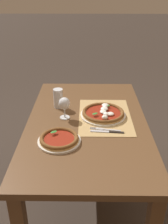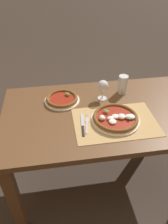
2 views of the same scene
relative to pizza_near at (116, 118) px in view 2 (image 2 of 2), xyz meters
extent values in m
plane|color=#382D26|center=(-0.07, 0.12, -0.76)|extent=(24.00, 24.00, 0.00)
cube|color=brown|center=(-0.07, 0.12, -0.04)|extent=(1.40, 0.82, 0.04)
cube|color=brown|center=(-0.71, -0.24, -0.41)|extent=(0.07, 0.07, 0.70)
cube|color=brown|center=(-0.71, 0.47, -0.41)|extent=(0.07, 0.07, 0.70)
cube|color=brown|center=(0.57, 0.47, -0.41)|extent=(0.07, 0.07, 0.70)
cube|color=tan|center=(0.00, -0.01, -0.02)|extent=(0.55, 0.37, 0.00)
cylinder|color=silver|center=(0.00, 0.00, -0.01)|extent=(0.32, 0.32, 0.01)
cylinder|color=tan|center=(0.00, 0.00, 0.00)|extent=(0.30, 0.30, 0.01)
torus|color=brown|center=(0.00, 0.00, 0.01)|extent=(0.30, 0.30, 0.02)
cylinder|color=maroon|center=(0.00, 0.00, 0.00)|extent=(0.25, 0.25, 0.00)
ellipsoid|color=white|center=(0.00, 0.00, 0.01)|extent=(0.05, 0.05, 0.02)
ellipsoid|color=white|center=(-0.03, -0.05, 0.01)|extent=(0.05, 0.05, 0.02)
ellipsoid|color=white|center=(0.04, -0.01, 0.02)|extent=(0.05, 0.05, 0.03)
ellipsoid|color=white|center=(-0.09, -0.01, 0.02)|extent=(0.04, 0.04, 0.03)
ellipsoid|color=white|center=(-0.09, 0.00, 0.02)|extent=(0.04, 0.03, 0.03)
ellipsoid|color=white|center=(0.08, -0.02, 0.02)|extent=(0.05, 0.04, 0.03)
ellipsoid|color=white|center=(0.10, -0.02, 0.01)|extent=(0.05, 0.05, 0.03)
ellipsoid|color=white|center=(-0.04, -0.02, 0.01)|extent=(0.04, 0.04, 0.03)
ellipsoid|color=#337A2D|center=(0.08, -0.03, 0.02)|extent=(0.03, 0.05, 0.00)
ellipsoid|color=#337A2D|center=(-0.05, 0.06, 0.02)|extent=(0.05, 0.05, 0.00)
cylinder|color=silver|center=(-0.33, 0.28, -0.02)|extent=(0.26, 0.26, 0.01)
cylinder|color=tan|center=(-0.33, 0.28, -0.01)|extent=(0.24, 0.24, 0.01)
torus|color=brown|center=(-0.33, 0.28, 0.00)|extent=(0.24, 0.24, 0.02)
cylinder|color=maroon|center=(-0.33, 0.28, 0.00)|extent=(0.18, 0.18, 0.00)
ellipsoid|color=#337A2D|center=(-0.29, 0.32, 0.02)|extent=(0.05, 0.05, 0.00)
cylinder|color=silver|center=(-0.03, 0.27, -0.02)|extent=(0.07, 0.07, 0.00)
cylinder|color=silver|center=(-0.03, 0.27, 0.01)|extent=(0.01, 0.01, 0.06)
ellipsoid|color=silver|center=(-0.03, 0.27, 0.09)|extent=(0.08, 0.08, 0.08)
ellipsoid|color=#C17019|center=(-0.03, 0.27, 0.08)|extent=(0.07, 0.07, 0.05)
cylinder|color=silver|center=(0.14, 0.33, 0.05)|extent=(0.07, 0.07, 0.15)
cylinder|color=black|center=(0.14, 0.33, 0.03)|extent=(0.07, 0.07, 0.12)
cylinder|color=silver|center=(0.14, 0.33, 0.10)|extent=(0.07, 0.07, 0.02)
cube|color=#B7B7BC|center=(-0.20, -0.04, -0.02)|extent=(0.03, 0.12, 0.00)
cube|color=#B7B7BC|center=(-0.19, 0.03, -0.02)|extent=(0.03, 0.05, 0.00)
cylinder|color=#B7B7BC|center=(-0.17, 0.07, -0.02)|extent=(0.01, 0.04, 0.00)
cylinder|color=#B7B7BC|center=(-0.18, 0.08, -0.02)|extent=(0.01, 0.04, 0.00)
cylinder|color=#B7B7BC|center=(-0.18, 0.08, -0.02)|extent=(0.01, 0.04, 0.00)
cylinder|color=#B7B7BC|center=(-0.19, 0.08, -0.02)|extent=(0.01, 0.04, 0.00)
cube|color=black|center=(-0.23, -0.07, -0.02)|extent=(0.02, 0.10, 0.01)
cube|color=#B7B7BC|center=(-0.22, 0.03, -0.02)|extent=(0.03, 0.12, 0.00)
camera|label=1|loc=(-1.65, 0.12, 0.87)|focal=42.00mm
camera|label=2|loc=(-0.38, -1.07, 0.91)|focal=35.00mm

